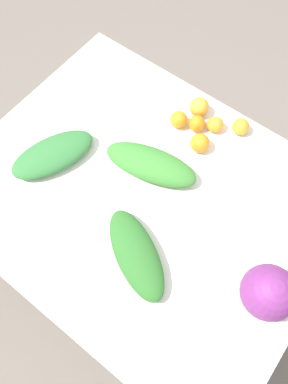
# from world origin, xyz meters

# --- Properties ---
(ground_plane) EXTENTS (8.00, 8.00, 0.00)m
(ground_plane) POSITION_xyz_m (0.00, 0.00, 0.00)
(ground_plane) COLOR #70665B
(dining_table) EXTENTS (1.38, 1.10, 0.74)m
(dining_table) POSITION_xyz_m (0.00, 0.00, 0.66)
(dining_table) COLOR silver
(dining_table) RESTS_ON ground_plane
(cabbage_purple) EXTENTS (0.18, 0.18, 0.18)m
(cabbage_purple) POSITION_xyz_m (0.55, -0.07, 0.83)
(cabbage_purple) COLOR #7A2D75
(cabbage_purple) RESTS_ON dining_table
(greens_bunch_kale) EXTENTS (0.39, 0.23, 0.08)m
(greens_bunch_kale) POSITION_xyz_m (-0.04, 0.10, 0.79)
(greens_bunch_kale) COLOR #3D8433
(greens_bunch_kale) RESTS_ON dining_table
(greens_bunch_chard) EXTENTS (0.27, 0.38, 0.07)m
(greens_bunch_chard) POSITION_xyz_m (-0.38, -0.09, 0.78)
(greens_bunch_chard) COLOR #337538
(greens_bunch_chard) RESTS_ON dining_table
(greens_bunch_beet_tops) EXTENTS (0.38, 0.29, 0.08)m
(greens_bunch_beet_tops) POSITION_xyz_m (0.13, -0.21, 0.78)
(greens_bunch_beet_tops) COLOR #2D6B28
(greens_bunch_beet_tops) RESTS_ON dining_table
(orange_0) EXTENTS (0.07, 0.07, 0.07)m
(orange_0) POSITION_xyz_m (0.14, 0.47, 0.78)
(orange_0) COLOR orange
(orange_0) RESTS_ON dining_table
(orange_1) EXTENTS (0.07, 0.07, 0.07)m
(orange_1) POSITION_xyz_m (-0.01, 0.37, 0.78)
(orange_1) COLOR orange
(orange_1) RESTS_ON dining_table
(orange_2) EXTENTS (0.07, 0.07, 0.07)m
(orange_2) POSITION_xyz_m (0.05, 0.41, 0.78)
(orange_2) COLOR orange
(orange_2) RESTS_ON dining_table
(orange_3) EXTENTS (0.08, 0.08, 0.08)m
(orange_3) POSITION_xyz_m (0.05, 0.30, 0.78)
(orange_3) COLOR orange
(orange_3) RESTS_ON dining_table
(orange_4) EXTENTS (0.08, 0.08, 0.08)m
(orange_4) POSITION_xyz_m (-0.05, 0.44, 0.78)
(orange_4) COLOR #F9A833
(orange_4) RESTS_ON dining_table
(orange_5) EXTENTS (0.07, 0.07, 0.07)m
(orange_5) POSITION_xyz_m (-0.08, 0.34, 0.78)
(orange_5) COLOR orange
(orange_5) RESTS_ON dining_table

